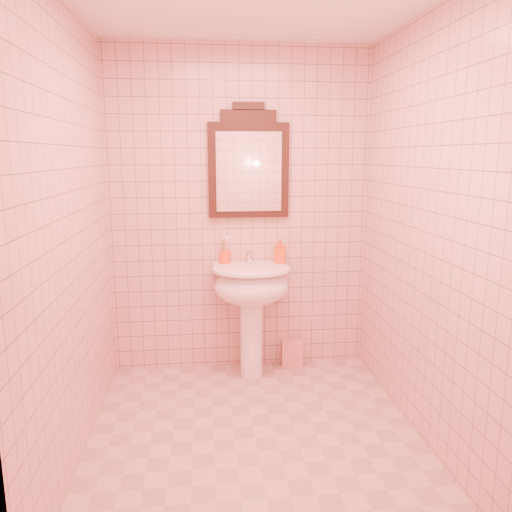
{
  "coord_description": "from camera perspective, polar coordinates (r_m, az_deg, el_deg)",
  "views": [
    {
      "loc": [
        -0.29,
        -2.74,
        1.69
      ],
      "look_at": [
        0.07,
        0.55,
        1.02
      ],
      "focal_mm": 35.0,
      "sensor_mm": 36.0,
      "label": 1
    }
  ],
  "objects": [
    {
      "name": "towel",
      "position": [
        4.16,
        4.16,
        -10.99
      ],
      "size": [
        0.18,
        0.13,
        0.21
      ],
      "primitive_type": "cube",
      "rotation": [
        0.0,
        0.0,
        -0.12
      ],
      "color": "#E3A885",
      "rests_on": "floor"
    },
    {
      "name": "back_wall",
      "position": [
        3.87,
        -1.83,
        4.96
      ],
      "size": [
        2.0,
        0.02,
        2.5
      ],
      "primitive_type": "cube",
      "color": "#D9A897",
      "rests_on": "floor"
    },
    {
      "name": "faucet",
      "position": [
        3.84,
        -0.73,
        -0.08
      ],
      "size": [
        0.04,
        0.16,
        0.11
      ],
      "color": "white",
      "rests_on": "pedestal_sink"
    },
    {
      "name": "floor",
      "position": [
        3.23,
        -0.11,
        -20.07
      ],
      "size": [
        2.2,
        2.2,
        0.0
      ],
      "primitive_type": "plane",
      "color": "#C8A291",
      "rests_on": "ground"
    },
    {
      "name": "soap_dispenser",
      "position": [
        3.88,
        2.76,
        0.56
      ],
      "size": [
        0.11,
        0.11,
        0.19
      ],
      "primitive_type": "imported",
      "rotation": [
        0.0,
        0.0,
        -0.29
      ],
      "color": "#DD4A12",
      "rests_on": "pedestal_sink"
    },
    {
      "name": "pedestal_sink",
      "position": [
        3.77,
        -0.52,
        -4.35
      ],
      "size": [
        0.58,
        0.58,
        0.86
      ],
      "color": "white",
      "rests_on": "floor"
    },
    {
      "name": "toothbrush_cup",
      "position": [
        3.87,
        -3.54,
        -0.06
      ],
      "size": [
        0.08,
        0.08,
        0.19
      ],
      "rotation": [
        0.0,
        0.0,
        0.35
      ],
      "color": "#FC4315",
      "rests_on": "pedestal_sink"
    },
    {
      "name": "mirror",
      "position": [
        3.83,
        -0.85,
        10.33
      ],
      "size": [
        0.61,
        0.06,
        0.85
      ],
      "color": "black",
      "rests_on": "back_wall"
    }
  ]
}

